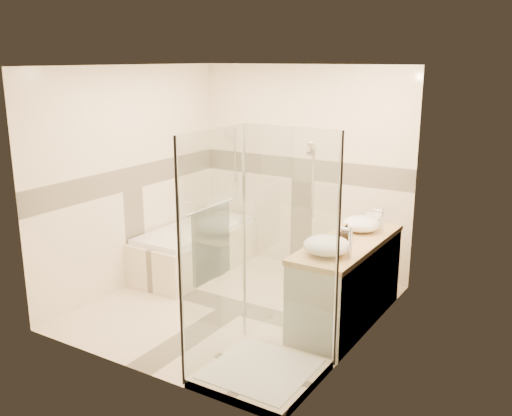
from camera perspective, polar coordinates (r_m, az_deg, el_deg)
The scene contains 12 objects.
room at distance 5.74m, azimuth -1.62°, elevation 1.55°, with size 2.82×3.02×2.52m.
bathtub at distance 7.11m, azimuth -6.05°, elevation -3.87°, with size 0.75×1.70×0.56m.
vanity at distance 5.76m, azimuth 9.05°, elevation -7.28°, with size 0.58×1.62×0.85m.
shower_enclosure at distance 4.81m, azimuth -0.21°, elevation -10.69°, with size 0.96×0.93×2.04m.
vessel_sink_near at distance 5.93m, azimuth 10.47°, elevation -1.55°, with size 0.39×0.39×0.16m, color white.
vessel_sink_far at distance 5.19m, azimuth 7.08°, elevation -3.71°, with size 0.43×0.43×0.17m, color white.
faucet_near at distance 5.84m, azimuth 12.48°, elevation -1.16°, with size 0.11×0.03×0.26m.
faucet_far at distance 5.08m, azimuth 9.32°, elevation -3.23°, with size 0.12×0.03×0.29m.
amenity_bottle_a at distance 5.59m, azimuth 9.04°, elevation -2.43°, with size 0.08×0.08×0.17m, color black.
amenity_bottle_b at distance 5.58m, azimuth 9.00°, elevation -2.49°, with size 0.13×0.13×0.16m, color black.
folded_towels at distance 6.25m, azimuth 11.62°, elevation -1.10°, with size 0.16×0.26×0.08m, color silver.
rolled_towel at distance 7.61m, azimuth -4.11°, elevation -0.15°, with size 0.10×0.10×0.23m, color silver.
Camera 1 is at (3.12, -4.65, 2.58)m, focal length 40.00 mm.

